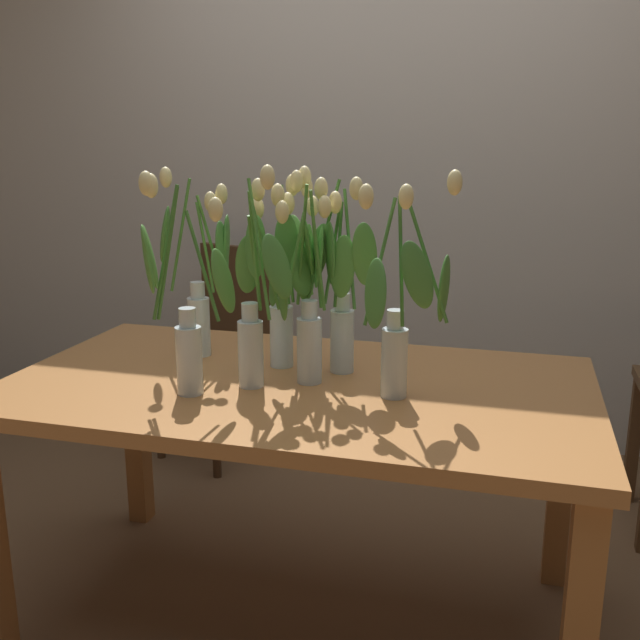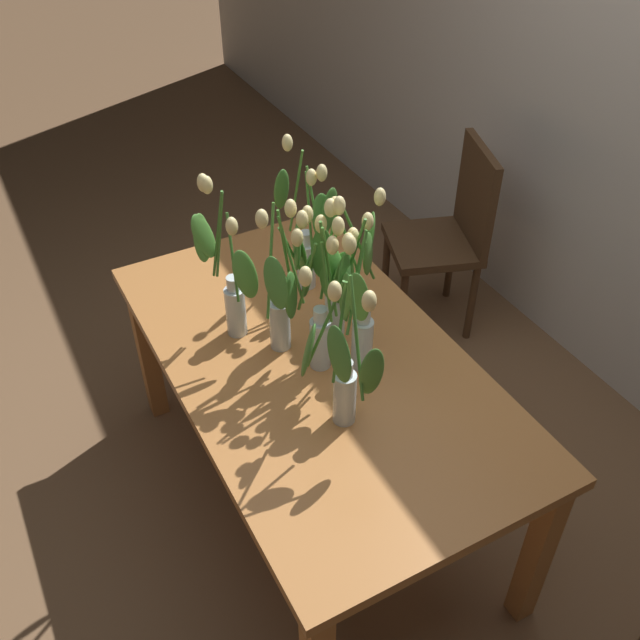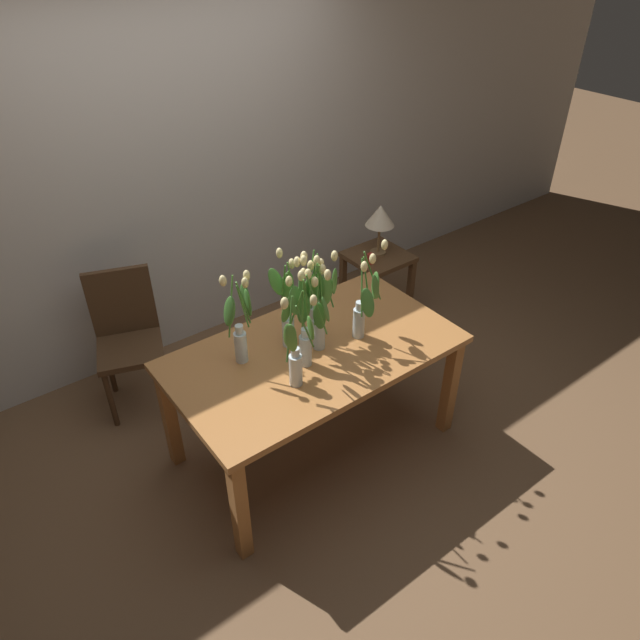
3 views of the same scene
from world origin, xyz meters
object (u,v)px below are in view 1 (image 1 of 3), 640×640
object	(u,v)px
tulip_vase_0	(257,300)
tulip_vase_2	(307,298)
dining_table	(298,412)
tulip_vase_1	(338,292)
tulip_vase_6	(291,290)
tulip_vase_3	(201,286)
dining_chair	(223,339)
tulip_vase_4	(183,313)
tulip_vase_5	(401,321)

from	to	relation	value
tulip_vase_0	tulip_vase_2	world-z (taller)	tulip_vase_0
dining_table	tulip_vase_1	bearing A→B (deg)	42.98
dining_table	tulip_vase_6	bearing A→B (deg)	113.70
tulip_vase_3	dining_chair	bearing A→B (deg)	109.77
tulip_vase_1	tulip_vase_2	world-z (taller)	tulip_vase_1
dining_table	dining_chair	size ratio (longest dim) A/B	1.72
dining_table	dining_chair	xyz separation A→B (m)	(-0.68, 1.07, -0.12)
tulip_vase_3	tulip_vase_4	distance (m)	0.36
dining_chair	tulip_vase_6	bearing A→B (deg)	-56.47
dining_chair	tulip_vase_1	bearing A→B (deg)	-51.95
dining_table	dining_chair	world-z (taller)	dining_chair
tulip_vase_1	tulip_vase_4	world-z (taller)	tulip_vase_1
tulip_vase_3	tulip_vase_0	bearing A→B (deg)	-38.85
dining_table	tulip_vase_6	distance (m)	0.35
tulip_vase_1	tulip_vase_6	size ratio (longest dim) A/B	1.04
tulip_vase_4	dining_table	bearing A→B (deg)	37.23
tulip_vase_0	tulip_vase_1	world-z (taller)	tulip_vase_0
tulip_vase_2	tulip_vase_6	xyz separation A→B (m)	(-0.08, 0.12, -0.01)
tulip_vase_3	dining_table	bearing A→B (deg)	-24.25
tulip_vase_5	tulip_vase_6	size ratio (longest dim) A/B	1.04
dining_table	tulip_vase_4	world-z (taller)	tulip_vase_4
tulip_vase_6	dining_chair	xyz separation A→B (m)	(-0.62, 0.94, -0.44)
dining_table	tulip_vase_3	bearing A→B (deg)	155.75
tulip_vase_0	dining_chair	bearing A→B (deg)	117.62
tulip_vase_1	dining_chair	bearing A→B (deg)	128.05
dining_chair	tulip_vase_0	bearing A→B (deg)	-62.38
tulip_vase_1	tulip_vase_6	bearing A→B (deg)	162.60
tulip_vase_2	tulip_vase_6	distance (m)	0.15
tulip_vase_2	tulip_vase_6	world-z (taller)	tulip_vase_2
tulip_vase_2	tulip_vase_5	xyz separation A→B (m)	(0.27, -0.08, -0.03)
tulip_vase_4	tulip_vase_6	bearing A→B (deg)	59.60
dining_table	tulip_vase_1	world-z (taller)	tulip_vase_1
tulip_vase_0	dining_chair	world-z (taller)	tulip_vase_0
tulip_vase_6	tulip_vase_1	bearing A→B (deg)	-17.40
tulip_vase_3	tulip_vase_4	world-z (taller)	tulip_vase_4
tulip_vase_0	tulip_vase_5	xyz separation A→B (m)	(0.39, -0.02, -0.03)
tulip_vase_1	tulip_vase_6	distance (m)	0.16
dining_table	tulip_vase_3	world-z (taller)	tulip_vase_3
tulip_vase_0	tulip_vase_6	size ratio (longest dim) A/B	1.06
dining_table	tulip_vase_4	distance (m)	0.44
dining_table	tulip_vase_1	size ratio (longest dim) A/B	2.76
tulip_vase_1	tulip_vase_5	world-z (taller)	same
tulip_vase_1	tulip_vase_5	bearing A→B (deg)	-37.72
tulip_vase_1	tulip_vase_3	world-z (taller)	tulip_vase_1
dining_table	tulip_vase_0	xyz separation A→B (m)	(-0.09, -0.05, 0.32)
tulip_vase_3	dining_chair	xyz separation A→B (m)	(-0.33, 0.91, -0.43)
tulip_vase_3	tulip_vase_4	xyz separation A→B (m)	(0.11, -0.35, 0.00)
tulip_vase_3	tulip_vase_5	distance (m)	0.69
tulip_vase_1	tulip_vase_5	xyz separation A→B (m)	(0.20, -0.16, -0.03)
tulip_vase_0	tulip_vase_2	distance (m)	0.13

